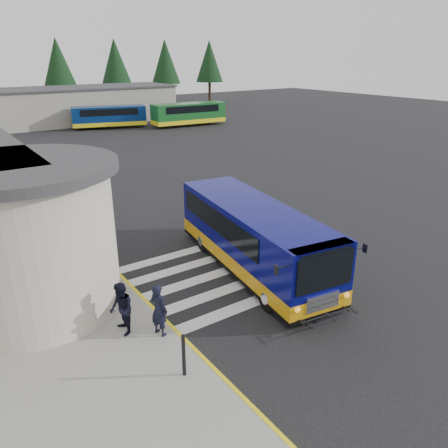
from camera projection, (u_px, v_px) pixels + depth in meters
ground at (223, 261)px, 17.89m from camera, size 140.00×140.00×0.00m
curb_strip at (93, 249)px, 18.76m from camera, size 0.12×34.00×0.16m
crosswalk at (224, 271)px, 17.01m from camera, size 8.00×5.35×0.01m
depot_building at (65, 106)px, 52.41m from camera, size 26.40×8.40×4.20m
tree_line at (45, 63)px, 56.97m from camera, size 58.40×4.40×10.00m
transit_bus at (254, 240)px, 16.79m from camera, size 4.09×9.44×2.60m
pedestrian_a at (159, 310)px, 12.70m from camera, size 0.57×0.69×1.64m
pedestrian_b at (121, 309)px, 12.75m from camera, size 0.68×0.84×1.64m
bollard at (184, 355)px, 11.12m from camera, size 0.10×0.10×1.22m
far_bus_a at (109, 116)px, 49.33m from camera, size 8.40×4.32×2.09m
far_bus_b at (189, 113)px, 50.94m from camera, size 8.79×3.09×2.23m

